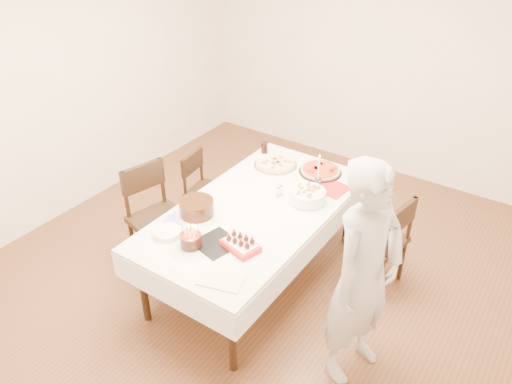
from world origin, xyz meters
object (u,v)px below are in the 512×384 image
Objects in this scene: layer_cake at (197,208)px; birthday_cake at (191,236)px; chair_left_dessert at (160,221)px; taper_candle at (319,169)px; chair_left_savory at (209,192)px; strawberry_box at (241,245)px; dining_table at (256,243)px; chair_right_savory at (377,240)px; person at (364,276)px; pizza_white at (276,164)px; cola_glass at (264,147)px; pizza_pepperoni at (320,170)px; pasta_bowl at (308,196)px.

birthday_cake is (0.23, -0.33, 0.02)m from layer_cake.
taper_candle reaches higher than chair_left_dessert.
strawberry_box is at bearing 132.08° from chair_left_savory.
layer_cake is (-0.33, -0.36, 0.44)m from dining_table.
chair_left_dessert reaches higher than strawberry_box.
dining_table is 6.00× the size of layer_cake.
chair_right_savory is (0.89, 0.54, 0.08)m from dining_table.
person is (1.94, -0.05, 0.37)m from chair_left_dessert.
chair_right_savory is at bearing -7.72° from pizza_white.
cola_glass is (-0.49, 0.86, 0.43)m from dining_table.
person is 4.82× the size of layer_cake.
strawberry_box is (0.70, -1.37, -0.03)m from cola_glass.
taper_candle reaches higher than birthday_cake.
chair_left_savory is 0.73m from chair_left_dessert.
pizza_white is at bearing 109.74° from dining_table.
chair_right_savory is 1.30m from strawberry_box.
dining_table is 2.63× the size of chair_left_savory.
chair_left_savory is at bearing 124.10° from birthday_cake.
birthday_cake is (-1.25, -0.30, -0.02)m from person.
birthday_cake reaches higher than pizza_white.
chair_left_dessert is 2.47× the size of pizza_pepperoni.
layer_cake is (0.47, -0.02, 0.33)m from chair_left_dessert.
person is 1.47m from layer_cake.
pizza_pepperoni is at bearing 105.88° from pasta_bowl.
pizza_white is 1.40m from birthday_cake.
pizza_pepperoni is at bearing -115.47° from chair_left_dessert.
strawberry_box is (0.05, -1.34, 0.01)m from pizza_pepperoni.
pizza_white is 1.04× the size of pizza_pepperoni.
chair_left_savory is 1.96× the size of pizza_white.
chair_left_savory is 0.99m from layer_cake.
dining_table is 5.35× the size of pizza_pepperoni.
strawberry_box is (0.46, -1.21, 0.01)m from pizza_white.
birthday_cake is at bearing -56.04° from layer_cake.
taper_candle reaches higher than strawberry_box.
birthday_cake is 0.38m from strawberry_box.
person reaches higher than chair_right_savory.
cola_glass is at bearing -90.64° from chair_left_dessert.
chair_left_dessert is 1.29m from cola_glass.
chair_left_dessert is 3.24× the size of pasta_bowl.
taper_candle reaches higher than layer_cake.
chair_left_dessert is (-1.69, -0.89, 0.04)m from chair_right_savory.
person reaches higher than chair_left_dessert.
pasta_bowl reaches higher than dining_table.
chair_left_savory is 6.80× the size of cola_glass.
pizza_pepperoni is 1.29× the size of taper_candle.
pizza_pepperoni is (0.97, 1.17, 0.28)m from chair_left_dessert.
strawberry_box is (0.55, -0.15, -0.03)m from layer_cake.
pasta_bowl is 2.55× the size of cola_glass.
pasta_bowl is 1.10× the size of strawberry_box.
pizza_white is (-1.14, 0.15, 0.32)m from chair_right_savory.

